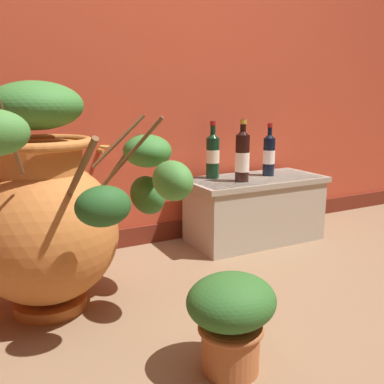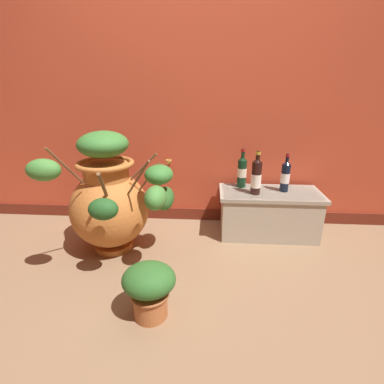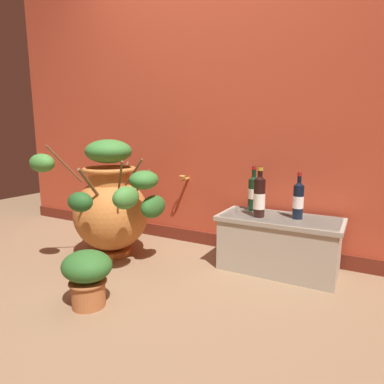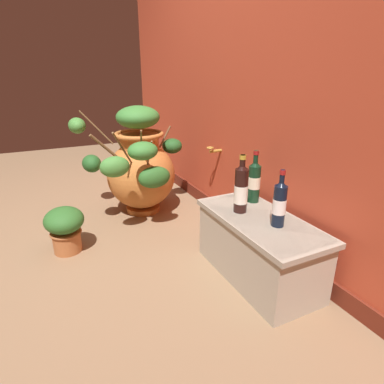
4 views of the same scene
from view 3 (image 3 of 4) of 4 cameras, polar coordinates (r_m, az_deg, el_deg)
The scene contains 8 objects.
ground_plane at distance 1.95m, azimuth -10.74°, elevation -18.67°, with size 7.00×7.00×0.00m, color #896B4C.
back_wall at distance 2.76m, azimuth 5.01°, elevation 17.58°, with size 4.40×0.33×2.60m.
terracotta_urn at distance 2.57m, azimuth -13.80°, elevation -2.03°, with size 0.77×0.92×0.89m.
stone_ledge at distance 2.34m, azimuth 14.85°, elevation -8.41°, with size 0.81×0.39×0.38m.
wine_bottle_left at distance 2.25m, azimuth 11.66°, elevation -0.63°, with size 0.08×0.08×0.34m.
wine_bottle_middle at distance 2.27m, azimuth 18.03°, elevation -1.18°, with size 0.07×0.07×0.31m.
wine_bottle_right at distance 2.43m, azimuth 10.65°, elevation 0.09°, with size 0.08×0.08×0.33m.
potted_shrub at distance 1.91m, azimuth -17.77°, elevation -13.51°, with size 0.28×0.25×0.31m.
Camera 3 is at (1.11, -1.31, 0.94)m, focal length 30.61 mm.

